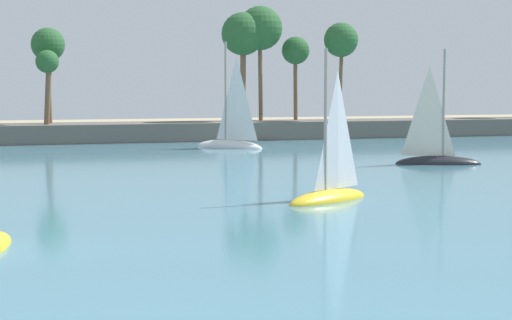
{
  "coord_description": "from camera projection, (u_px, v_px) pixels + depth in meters",
  "views": [
    {
      "loc": [
        -3.08,
        1.39,
        5.5
      ],
      "look_at": [
        1.58,
        17.53,
        3.93
      ],
      "focal_mm": 57.28,
      "sensor_mm": 36.0,
      "label": 1
    }
  ],
  "objects": [
    {
      "name": "sailboat_far_left",
      "position": [
        436.0,
        153.0,
        55.42
      ],
      "size": [
        6.01,
        3.66,
        8.36
      ],
      "color": "black",
      "rests_on": "sea"
    },
    {
      "name": "sailboat_near_shore",
      "position": [
        330.0,
        186.0,
        38.25
      ],
      "size": [
        5.31,
        3.99,
        7.58
      ],
      "color": "yellow",
      "rests_on": "sea"
    },
    {
      "name": "palm_headland",
      "position": [
        53.0,
        101.0,
        75.6
      ],
      "size": [
        116.32,
        6.35,
        13.26
      ],
      "color": "#605B54",
      "rests_on": "ground"
    },
    {
      "name": "sailboat_mid_bay",
      "position": [
        230.0,
        137.0,
        69.87
      ],
      "size": [
        5.87,
        6.38,
        9.7
      ],
      "color": "white",
      "rests_on": "sea"
    },
    {
      "name": "sea",
      "position": [
        64.0,
        156.0,
        61.9
      ],
      "size": [
        220.0,
        109.39,
        0.06
      ],
      "primitive_type": "cube",
      "color": "teal",
      "rests_on": "ground"
    }
  ]
}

